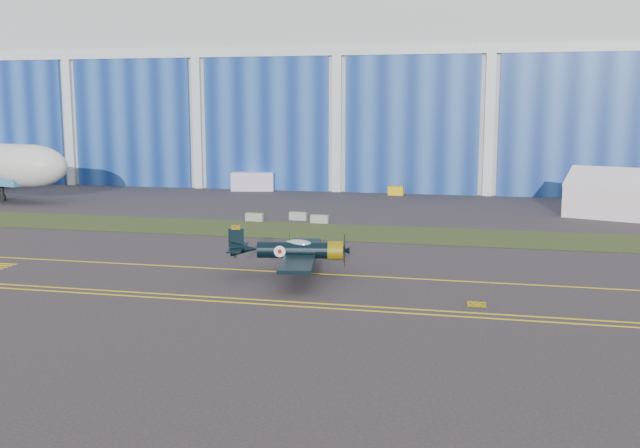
% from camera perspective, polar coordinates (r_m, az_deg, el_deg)
% --- Properties ---
extents(ground, '(260.00, 260.00, 0.00)m').
position_cam_1_polar(ground, '(65.40, -7.56, -2.40)').
color(ground, '#393236').
rests_on(ground, ground).
extents(grass_median, '(260.00, 10.00, 0.02)m').
position_cam_1_polar(grass_median, '(78.43, -3.98, -0.41)').
color(grass_median, '#475128').
rests_on(grass_median, ground).
extents(hangar, '(220.00, 45.70, 30.00)m').
position_cam_1_polar(hangar, '(133.69, 3.31, 9.95)').
color(hangar, silver).
rests_on(hangar, ground).
extents(taxiway_centreline, '(200.00, 0.20, 0.02)m').
position_cam_1_polar(taxiway_centreline, '(60.84, -9.21, -3.29)').
color(taxiway_centreline, yellow).
rests_on(taxiway_centreline, ground).
extents(edge_line_near, '(80.00, 0.20, 0.02)m').
position_cam_1_polar(edge_line_near, '(52.42, -13.15, -5.43)').
color(edge_line_near, yellow).
rests_on(edge_line_near, ground).
extents(edge_line_far, '(80.00, 0.20, 0.02)m').
position_cam_1_polar(edge_line_far, '(53.29, -12.67, -5.17)').
color(edge_line_far, yellow).
rests_on(edge_line_far, ground).
extents(guard_board_right, '(1.20, 0.15, 0.35)m').
position_cam_1_polar(guard_board_right, '(49.62, 11.84, -6.01)').
color(guard_board_right, yellow).
rests_on(guard_board_right, ground).
extents(warbird, '(12.27, 14.02, 3.69)m').
position_cam_1_polar(warbird, '(56.89, -2.05, -1.99)').
color(warbird, black).
rests_on(warbird, ground).
extents(tent, '(14.72, 12.71, 5.76)m').
position_cam_1_polar(tent, '(93.83, 22.27, 2.26)').
color(tent, white).
rests_on(tent, ground).
extents(shipping_container, '(6.75, 3.74, 2.76)m').
position_cam_1_polar(shipping_container, '(114.00, -5.14, 3.24)').
color(shipping_container, '#E3CBF8').
rests_on(shipping_container, ground).
extents(tug, '(2.18, 1.37, 1.26)m').
position_cam_1_polar(tug, '(108.54, 5.81, 2.54)').
color(tug, yellow).
rests_on(tug, ground).
extents(barrier_a, '(2.01, 0.64, 0.90)m').
position_cam_1_polar(barrier_a, '(84.10, -5.01, 0.52)').
color(barrier_a, gray).
rests_on(barrier_a, ground).
extents(barrier_b, '(2.01, 0.65, 0.90)m').
position_cam_1_polar(barrier_b, '(84.57, -1.68, 0.60)').
color(barrier_b, '#8F9E96').
rests_on(barrier_b, ground).
extents(barrier_c, '(2.04, 0.73, 0.90)m').
position_cam_1_polar(barrier_c, '(82.39, -0.03, 0.38)').
color(barrier_c, '#919F8C').
rests_on(barrier_c, ground).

